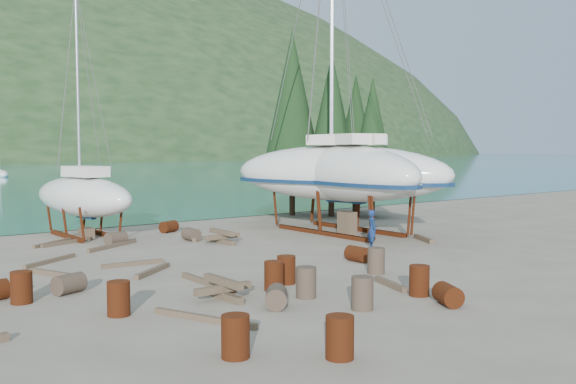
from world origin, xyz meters
TOP-DOWN VIEW (x-y plane):
  - ground at (0.00, 0.00)m, footprint 600.00×600.00m
  - cypress_near_right at (12.50, 12.00)m, footprint 3.60×3.60m
  - cypress_mid_right at (14.00, 10.00)m, footprint 3.06×3.06m
  - cypress_back_left at (11.00, 14.00)m, footprint 4.14×4.14m
  - cypress_far_right at (15.50, 13.00)m, footprint 3.24×3.24m
  - moored_boat_mid at (10.00, 80.00)m, footprint 2.00×5.00m
  - large_sailboat_near at (7.75, 6.05)m, footprint 5.63×12.42m
  - large_sailboat_far at (7.69, 6.10)m, footprint 7.37×12.14m
  - small_sailboat_shore at (-2.85, 12.49)m, footprint 3.57×7.74m
  - worker at (5.48, 1.59)m, footprint 0.63×0.71m
  - drum_0 at (-7.38, -2.15)m, footprint 0.58×0.58m
  - drum_1 at (-3.76, -3.97)m, footprint 1.00×1.05m
  - drum_3 at (-5.22, -8.04)m, footprint 0.58×0.58m
  - drum_4 at (1.06, 11.38)m, footprint 1.03×0.87m
  - drum_5 at (1.66, -2.36)m, footprint 0.58×0.58m
  - drum_6 at (2.74, -0.37)m, footprint 0.60×0.89m
  - drum_7 at (0.30, -5.39)m, footprint 0.58×0.58m
  - drum_8 at (-8.95, 0.70)m, footprint 0.58×0.58m
  - drum_9 at (-2.69, 9.07)m, footprint 1.00×0.80m
  - drum_10 at (-2.58, -2.28)m, footprint 0.58×0.58m
  - drum_11 at (0.53, 8.18)m, footprint 0.60×0.89m
  - drum_12 at (0.03, -6.62)m, footprint 0.93×1.05m
  - drum_13 at (-6.85, -6.70)m, footprint 0.58×0.58m
  - drum_14 at (-1.71, -1.76)m, footprint 0.58×0.58m
  - drum_15 at (-7.53, 1.06)m, footprint 1.03×0.86m
  - drum_16 at (-2.41, -3.58)m, footprint 0.58×0.58m
  - drum_17 at (-2.11, -5.53)m, footprint 0.58×0.58m
  - timber_0 at (-4.83, 10.92)m, footprint 2.11×1.47m
  - timber_1 at (8.84, 1.65)m, footprint 1.12×1.84m
  - timber_3 at (-5.96, -3.94)m, footprint 1.28×2.90m
  - timber_4 at (-7.09, 3.94)m, footprint 0.88×1.88m
  - timber_5 at (-3.76, -0.43)m, footprint 0.20×3.07m
  - timber_6 at (0.76, 8.42)m, footprint 0.90×1.58m
  - timber_7 at (0.51, -4.08)m, footprint 0.75×1.74m
  - timber_9 at (-4.25, 10.71)m, footprint 2.60×1.17m
  - timber_10 at (-3.12, 8.47)m, footprint 2.79×1.70m
  - timber_11 at (-4.19, 4.04)m, footprint 2.28×0.34m
  - timber_12 at (-4.26, 2.32)m, footprint 1.96×1.57m
  - timber_15 at (-6.35, 6.45)m, footprint 2.33×1.58m
  - timber_pile_fore at (-4.35, -2.27)m, footprint 1.80×1.80m
  - timber_pile_aft at (1.20, 6.64)m, footprint 1.80×1.80m

SIDE VIEW (x-z plane):
  - ground at x=0.00m, z-range 0.00..0.00m
  - timber_0 at x=-4.83m, z-range 0.00..0.14m
  - timber_15 at x=-6.35m, z-range 0.00..0.15m
  - timber_3 at x=-5.96m, z-range 0.00..0.15m
  - timber_9 at x=-4.25m, z-range 0.00..0.15m
  - timber_11 at x=-4.19m, z-range 0.00..0.15m
  - timber_5 at x=-3.76m, z-range 0.00..0.16m
  - timber_10 at x=-3.12m, z-range 0.00..0.16m
  - timber_12 at x=-4.26m, z-range 0.00..0.17m
  - timber_4 at x=-7.09m, z-range 0.00..0.17m
  - timber_7 at x=0.51m, z-range 0.00..0.17m
  - timber_6 at x=0.76m, z-range 0.00..0.19m
  - timber_1 at x=8.84m, z-range 0.00..0.19m
  - drum_1 at x=-3.76m, z-range 0.00..0.58m
  - drum_4 at x=1.06m, z-range 0.00..0.58m
  - drum_6 at x=2.74m, z-range 0.00..0.58m
  - drum_9 at x=-2.69m, z-range 0.00..0.58m
  - drum_11 at x=0.53m, z-range 0.00..0.58m
  - drum_12 at x=0.03m, z-range 0.00..0.58m
  - drum_15 at x=-7.53m, z-range 0.00..0.58m
  - timber_pile_fore at x=-4.35m, z-range 0.00..0.60m
  - timber_pile_aft at x=1.20m, z-range 0.00..0.60m
  - moored_boat_mid at x=10.00m, z-range -2.64..3.41m
  - drum_0 at x=-7.38m, z-range 0.00..0.88m
  - drum_3 at x=-5.22m, z-range 0.00..0.88m
  - drum_5 at x=1.66m, z-range 0.00..0.88m
  - drum_7 at x=0.30m, z-range 0.00..0.88m
  - drum_8 at x=-8.95m, z-range 0.00..0.88m
  - drum_10 at x=-2.58m, z-range 0.00..0.88m
  - drum_13 at x=-6.85m, z-range 0.00..0.88m
  - drum_14 at x=-1.71m, z-range 0.00..0.88m
  - drum_16 at x=-2.41m, z-range 0.00..0.88m
  - drum_17 at x=-2.11m, z-range 0.00..0.88m
  - worker at x=5.48m, z-range 0.00..1.63m
  - small_sailboat_shore at x=-2.85m, z-range -3.99..7.92m
  - large_sailboat_far at x=7.69m, z-range -6.23..12.26m
  - large_sailboat_near at x=7.75m, z-range -6.40..12.47m
  - cypress_mid_right at x=14.00m, z-range 0.67..9.17m
  - cypress_far_right at x=15.50m, z-range 0.71..9.71m
  - cypress_near_right at x=12.50m, z-range 0.79..10.79m
  - cypress_back_left at x=11.00m, z-range 0.91..12.41m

